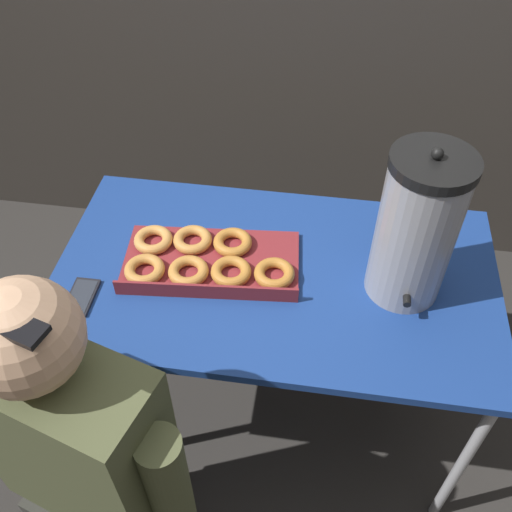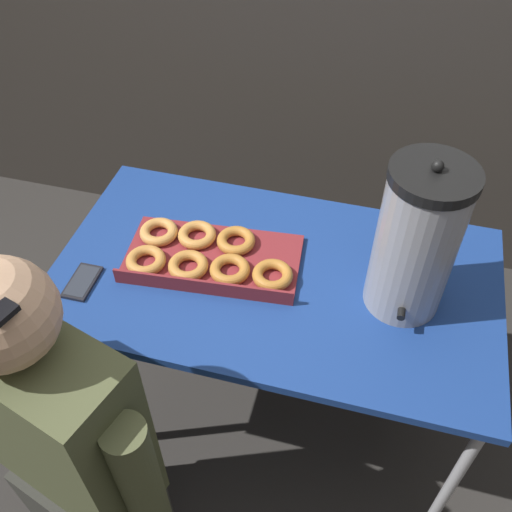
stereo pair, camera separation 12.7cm
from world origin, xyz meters
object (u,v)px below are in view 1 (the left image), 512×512
object	(u,v)px
cell_phone	(81,297)
person_seated	(89,469)
coffee_urn	(416,228)
donut_box	(206,260)

from	to	relation	value
cell_phone	person_seated	distance (m)	0.46
coffee_urn	cell_phone	xyz separation A→B (m)	(-0.89, -0.18, -0.22)
donut_box	cell_phone	bearing A→B (deg)	-156.62
donut_box	person_seated	xyz separation A→B (m)	(-0.19, -0.58, -0.18)
coffee_urn	person_seated	distance (m)	1.03
donut_box	coffee_urn	world-z (taller)	coffee_urn
donut_box	cell_phone	size ratio (longest dim) A/B	4.02
donut_box	coffee_urn	bearing A→B (deg)	-4.68
person_seated	cell_phone	bearing A→B (deg)	-55.08
coffee_urn	cell_phone	world-z (taller)	coffee_urn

